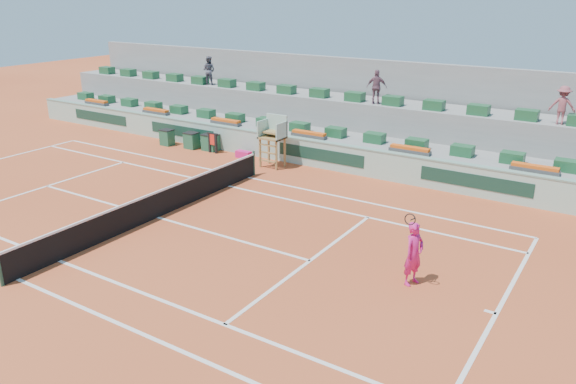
% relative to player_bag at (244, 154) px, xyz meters
% --- Properties ---
extents(ground, '(90.00, 90.00, 0.00)m').
position_rel_player_bag_xyz_m(ground, '(2.02, -7.84, -0.17)').
color(ground, '#AA4320').
rests_on(ground, ground).
extents(seating_tier_lower, '(36.00, 4.00, 1.20)m').
position_rel_player_bag_xyz_m(seating_tier_lower, '(2.02, 2.86, 0.43)').
color(seating_tier_lower, gray).
rests_on(seating_tier_lower, ground).
extents(seating_tier_upper, '(36.00, 2.40, 2.60)m').
position_rel_player_bag_xyz_m(seating_tier_upper, '(2.02, 4.46, 1.13)').
color(seating_tier_upper, gray).
rests_on(seating_tier_upper, ground).
extents(stadium_back_wall, '(36.00, 0.40, 4.40)m').
position_rel_player_bag_xyz_m(stadium_back_wall, '(2.02, 6.06, 2.03)').
color(stadium_back_wall, gray).
rests_on(stadium_back_wall, ground).
extents(player_bag, '(0.78, 0.35, 0.35)m').
position_rel_player_bag_xyz_m(player_bag, '(0.00, 0.00, 0.00)').
color(player_bag, '#D51B75').
rests_on(player_bag, ground).
extents(spectator_left, '(0.88, 0.74, 1.61)m').
position_rel_player_bag_xyz_m(spectator_left, '(-5.39, 3.99, 3.23)').
color(spectator_left, '#4D4D5A').
rests_on(spectator_left, seating_tier_upper).
extents(spectator_mid, '(1.03, 0.68, 1.62)m').
position_rel_player_bag_xyz_m(spectator_mid, '(5.22, 3.71, 3.24)').
color(spectator_mid, '#754E5D').
rests_on(spectator_mid, seating_tier_upper).
extents(spectator_right, '(1.04, 0.64, 1.55)m').
position_rel_player_bag_xyz_m(spectator_right, '(13.31, 3.78, 3.20)').
color(spectator_right, '#8D464D').
rests_on(spectator_right, seating_tier_upper).
extents(court_lines, '(23.89, 11.09, 0.01)m').
position_rel_player_bag_xyz_m(court_lines, '(2.02, -7.84, -0.17)').
color(court_lines, silver).
rests_on(court_lines, ground).
extents(tennis_net, '(0.10, 11.97, 1.10)m').
position_rel_player_bag_xyz_m(tennis_net, '(2.02, -7.84, 0.35)').
color(tennis_net, black).
rests_on(tennis_net, ground).
extents(advertising_hoarding, '(36.00, 0.34, 1.26)m').
position_rel_player_bag_xyz_m(advertising_hoarding, '(2.04, 0.65, 0.46)').
color(advertising_hoarding, '#99C0AF').
rests_on(advertising_hoarding, ground).
extents(umpire_chair, '(1.10, 0.90, 2.40)m').
position_rel_player_bag_xyz_m(umpire_chair, '(2.02, -0.35, 1.37)').
color(umpire_chair, olive).
rests_on(umpire_chair, ground).
extents(seat_row_lower, '(32.90, 0.60, 0.44)m').
position_rel_player_bag_xyz_m(seat_row_lower, '(2.02, 1.96, 1.25)').
color(seat_row_lower, '#1B522D').
rests_on(seat_row_lower, seating_tier_lower).
extents(seat_row_upper, '(32.90, 0.60, 0.44)m').
position_rel_player_bag_xyz_m(seat_row_upper, '(2.02, 3.86, 2.65)').
color(seat_row_upper, '#1B522D').
rests_on(seat_row_upper, seating_tier_upper).
extents(flower_planters, '(26.80, 0.36, 0.28)m').
position_rel_player_bag_xyz_m(flower_planters, '(0.52, 1.16, 1.16)').
color(flower_planters, '#454545').
rests_on(flower_planters, seating_tier_lower).
extents(drink_cooler_a, '(0.84, 0.73, 0.84)m').
position_rel_player_bag_xyz_m(drink_cooler_a, '(-2.25, 0.24, 0.25)').
color(drink_cooler_a, '#1B5337').
rests_on(drink_cooler_a, ground).
extents(drink_cooler_b, '(0.69, 0.60, 0.84)m').
position_rel_player_bag_xyz_m(drink_cooler_b, '(-3.34, -0.03, 0.25)').
color(drink_cooler_b, '#1B5337').
rests_on(drink_cooler_b, ground).
extents(drink_cooler_c, '(0.66, 0.57, 0.84)m').
position_rel_player_bag_xyz_m(drink_cooler_c, '(-4.86, -0.24, 0.25)').
color(drink_cooler_c, '#1B5337').
rests_on(drink_cooler_c, ground).
extents(towel_rack, '(0.64, 0.11, 1.03)m').
position_rel_player_bag_xyz_m(towel_rack, '(-1.84, -0.11, 0.43)').
color(towel_rack, black).
rests_on(towel_rack, ground).
extents(tennis_player, '(0.62, 0.95, 2.28)m').
position_rel_player_bag_xyz_m(tennis_player, '(11.51, -7.51, 0.75)').
color(tennis_player, '#D51B75').
rests_on(tennis_player, ground).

